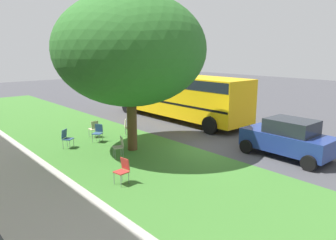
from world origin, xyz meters
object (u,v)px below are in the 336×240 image
at_px(street_tree, 130,50).
at_px(chair_1, 94,128).
at_px(parked_car, 288,138).
at_px(school_bus, 177,93).
at_px(chair_2, 123,169).
at_px(chair_3, 127,126).
at_px(chair_0, 120,145).
at_px(chair_4, 98,132).
at_px(chair_5, 67,137).

xyz_separation_m(street_tree, chair_1, (3.03, 0.31, -3.92)).
bearing_deg(parked_car, school_bus, -10.87).
distance_m(chair_2, chair_3, 6.31).
height_order(street_tree, chair_1, street_tree).
xyz_separation_m(chair_0, chair_4, (2.66, -0.44, 0.00)).
xyz_separation_m(parked_car, school_bus, (8.72, -1.68, 0.92)).
height_order(chair_1, chair_2, same).
height_order(chair_5, school_bus, school_bus).
bearing_deg(chair_1, chair_5, 114.79).
xyz_separation_m(chair_2, parked_car, (-2.18, -6.78, 0.32)).
bearing_deg(chair_3, chair_2, 144.89).
bearing_deg(chair_5, parked_car, -138.26).
height_order(chair_0, chair_5, same).
bearing_deg(chair_0, chair_5, 23.48).
distance_m(chair_0, chair_1, 3.60).
height_order(chair_1, chair_3, same).
xyz_separation_m(chair_4, chair_5, (0.02, 1.61, 0.00)).
bearing_deg(chair_5, chair_3, -89.42).
bearing_deg(parked_car, chair_5, 41.74).
distance_m(street_tree, school_bus, 7.51).
xyz_separation_m(chair_0, chair_5, (2.68, 1.16, 0.00)).
bearing_deg(school_bus, chair_0, 120.22).
relative_size(chair_0, parked_car, 0.24).
distance_m(chair_0, parked_car, 7.08).
bearing_deg(chair_4, chair_1, -16.12).
height_order(street_tree, chair_5, street_tree).
relative_size(street_tree, chair_2, 7.80).
height_order(street_tree, chair_2, street_tree).
relative_size(chair_4, school_bus, 0.08).
bearing_deg(chair_0, school_bus, -59.78).
distance_m(chair_1, parked_car, 9.41).
xyz_separation_m(street_tree, school_bus, (3.58, -6.03, -2.68)).
bearing_deg(street_tree, chair_3, -28.57).
height_order(chair_3, chair_4, same).
height_order(chair_1, chair_5, same).
xyz_separation_m(street_tree, chair_2, (-2.96, 2.43, -3.92)).
bearing_deg(chair_1, parked_car, -150.29).
xyz_separation_m(chair_0, chair_1, (3.54, -0.70, 0.00)).
bearing_deg(chair_3, parked_car, -156.75).
relative_size(chair_0, school_bus, 0.08).
distance_m(chair_0, chair_3, 3.49).
xyz_separation_m(street_tree, chair_0, (-0.51, 1.00, -3.92)).
bearing_deg(school_bus, chair_1, 95.04).
bearing_deg(street_tree, chair_2, 140.62).
bearing_deg(street_tree, school_bus, -59.26).
relative_size(street_tree, school_bus, 0.66).
height_order(chair_0, chair_4, same).
bearing_deg(chair_1, chair_0, 168.86).
bearing_deg(chair_3, chair_4, 91.65).
bearing_deg(chair_4, chair_5, 89.41).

